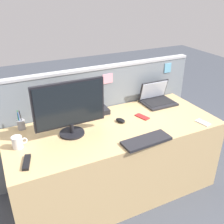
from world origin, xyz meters
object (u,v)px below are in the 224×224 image
computer_mouse_right_hand (120,120)px  pen_cup (21,124)px  keyboard_main (146,141)px  coffee_mug (18,142)px  desktop_monitor (70,107)px  cell_phone_white_slab (203,123)px  desk_phone (97,110)px  laptop (157,98)px  cell_phone_red_case (142,117)px  tv_remote (27,162)px

computer_mouse_right_hand → pen_cup: 0.87m
keyboard_main → pen_cup: pen_cup is taller
computer_mouse_right_hand → coffee_mug: size_ratio=0.86×
desktop_monitor → cell_phone_white_slab: bearing=-17.2°
desktop_monitor → keyboard_main: size_ratio=1.45×
pen_cup → cell_phone_white_slab: pen_cup is taller
coffee_mug → pen_cup: bearing=76.2°
coffee_mug → cell_phone_white_slab: bearing=-11.8°
desk_phone → computer_mouse_right_hand: size_ratio=2.00×
laptop → keyboard_main: bearing=-130.4°
coffee_mug → cell_phone_red_case: bearing=0.6°
keyboard_main → cell_phone_white_slab: keyboard_main is taller
desk_phone → keyboard_main: desk_phone is taller
desktop_monitor → laptop: bearing=12.1°
desktop_monitor → cell_phone_red_case: 0.73m
coffee_mug → laptop: bearing=9.3°
desk_phone → laptop: bearing=-5.1°
desk_phone → pen_cup: (-0.71, -0.01, 0.02)m
laptop → coffee_mug: size_ratio=2.80×
desktop_monitor → keyboard_main: (0.49, -0.38, -0.24)m
coffee_mug → desktop_monitor: bearing=2.8°
computer_mouse_right_hand → coffee_mug: 0.90m
keyboard_main → computer_mouse_right_hand: size_ratio=4.08×
desk_phone → tv_remote: bearing=-145.3°
computer_mouse_right_hand → coffee_mug: (-0.90, -0.02, 0.03)m
cell_phone_red_case → coffee_mug: (-1.12, -0.01, 0.04)m
desk_phone → cell_phone_white_slab: desk_phone is taller
desk_phone → keyboard_main: 0.68m
desktop_monitor → cell_phone_red_case: (0.69, -0.01, -0.24)m
keyboard_main → laptop: bearing=46.8°
laptop → desk_phone: bearing=174.9°
pen_cup → laptop: bearing=-1.9°
laptop → cell_phone_red_case: size_ratio=2.30×
coffee_mug → computer_mouse_right_hand: bearing=1.2°
desk_phone → tv_remote: (-0.76, -0.53, -0.02)m
keyboard_main → tv_remote: size_ratio=2.40×
laptop → cell_phone_red_case: laptop is taller
desk_phone → pen_cup: 0.71m
desktop_monitor → coffee_mug: (-0.43, -0.02, -0.20)m
desktop_monitor → pen_cup: (-0.37, 0.26, -0.20)m
computer_mouse_right_hand → cell_phone_white_slab: computer_mouse_right_hand is taller
cell_phone_white_slab → desk_phone: bearing=131.7°
desktop_monitor → computer_mouse_right_hand: (0.46, -0.00, -0.23)m
pen_cup → cell_phone_red_case: size_ratio=1.27×
cell_phone_white_slab → coffee_mug: (-1.56, 0.33, 0.04)m
pen_cup → cell_phone_red_case: (1.06, -0.27, -0.04)m
cell_phone_red_case → tv_remote: tv_remote is taller
tv_remote → pen_cup: bearing=100.6°
tv_remote → coffee_mug: coffee_mug is taller
laptop → tv_remote: size_ratio=1.91×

